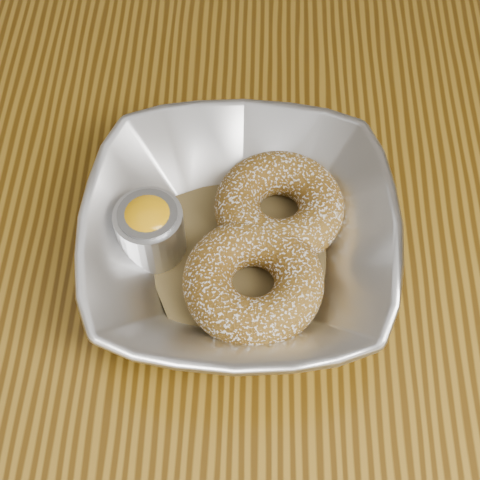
{
  "coord_description": "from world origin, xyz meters",
  "views": [
    {
      "loc": [
        0.09,
        -0.24,
        1.26
      ],
      "look_at": [
        0.08,
        0.06,
        0.78
      ],
      "focal_mm": 55.0,
      "sensor_mm": 36.0,
      "label": 1
    }
  ],
  "objects_px": {
    "donut_back": "(279,207)",
    "donut_front": "(253,281)",
    "table": "(143,376)",
    "serving_bowl": "(240,240)",
    "ramekin": "(150,228)"
  },
  "relations": [
    {
      "from": "table",
      "to": "ramekin",
      "type": "xyz_separation_m",
      "value": [
        0.01,
        0.07,
        0.13
      ]
    },
    {
      "from": "donut_back",
      "to": "donut_front",
      "type": "bearing_deg",
      "value": -105.72
    },
    {
      "from": "serving_bowl",
      "to": "donut_back",
      "type": "height_order",
      "value": "serving_bowl"
    },
    {
      "from": "table",
      "to": "serving_bowl",
      "type": "relative_size",
      "value": 4.93
    },
    {
      "from": "table",
      "to": "serving_bowl",
      "type": "xyz_separation_m",
      "value": [
        0.08,
        0.06,
        0.13
      ]
    },
    {
      "from": "serving_bowl",
      "to": "table",
      "type": "bearing_deg",
      "value": -142.79
    },
    {
      "from": "donut_back",
      "to": "ramekin",
      "type": "bearing_deg",
      "value": -164.21
    },
    {
      "from": "table",
      "to": "donut_back",
      "type": "height_order",
      "value": "donut_back"
    },
    {
      "from": "table",
      "to": "serving_bowl",
      "type": "height_order",
      "value": "serving_bowl"
    },
    {
      "from": "ramekin",
      "to": "donut_front",
      "type": "bearing_deg",
      "value": -26.72
    },
    {
      "from": "donut_back",
      "to": "table",
      "type": "bearing_deg",
      "value": -139.64
    },
    {
      "from": "donut_back",
      "to": "donut_front",
      "type": "distance_m",
      "value": 0.07
    },
    {
      "from": "serving_bowl",
      "to": "ramekin",
      "type": "height_order",
      "value": "ramekin"
    },
    {
      "from": "serving_bowl",
      "to": "ramekin",
      "type": "bearing_deg",
      "value": 175.87
    },
    {
      "from": "serving_bowl",
      "to": "donut_front",
      "type": "relative_size",
      "value": 2.28
    }
  ]
}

